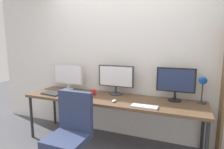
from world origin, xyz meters
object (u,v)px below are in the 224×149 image
object	(u,v)px
monitor_center	(116,78)
keyboard_right	(144,107)
laptop_closed	(53,93)
office_chair	(70,143)
monitor_left	(68,76)
coffee_mug	(93,92)
computer_mouse	(114,101)
keyboard_left	(70,97)
monitor_right	(176,82)
desk_lamp	(203,84)
desk	(111,101)

from	to	relation	value
monitor_center	keyboard_right	xyz separation A→B (m)	(0.56, -0.44, -0.26)
laptop_closed	office_chair	bearing A→B (deg)	-33.50
monitor_left	monitor_center	distance (m)	0.90
coffee_mug	keyboard_right	bearing A→B (deg)	-17.05
office_chair	computer_mouse	size ratio (longest dim) A/B	10.31
monitor_left	keyboard_left	size ratio (longest dim) A/B	1.75
monitor_center	coffee_mug	size ratio (longest dim) A/B	5.52
monitor_right	desk_lamp	world-z (taller)	monitor_right
monitor_right	desk_lamp	distance (m)	0.35
office_chair	keyboard_right	world-z (taller)	office_chair
desk	monitor_right	bearing A→B (deg)	13.27
keyboard_right	laptop_closed	xyz separation A→B (m)	(-1.52, 0.09, 0.00)
computer_mouse	laptop_closed	size ratio (longest dim) A/B	0.30
monitor_right	keyboard_left	xyz separation A→B (m)	(-1.46, -0.44, -0.26)
monitor_center	coffee_mug	xyz separation A→B (m)	(-0.32, -0.17, -0.23)
monitor_left	computer_mouse	world-z (taller)	monitor_left
keyboard_left	coffee_mug	world-z (taller)	coffee_mug
monitor_center	coffee_mug	distance (m)	0.43
monitor_center	keyboard_right	distance (m)	0.76
monitor_center	keyboard_left	distance (m)	0.76
desk_lamp	coffee_mug	distance (m)	1.59
desk	keyboard_left	distance (m)	0.61
desk	computer_mouse	distance (m)	0.21
desk	monitor_center	bearing A→B (deg)	90.00
desk	monitor_right	distance (m)	0.98
desk	keyboard_left	bearing A→B (deg)	-157.67
monitor_center	monitor_right	distance (m)	0.90
desk	keyboard_left	world-z (taller)	keyboard_left
monitor_left	monitor_center	xyz separation A→B (m)	(0.90, -0.00, 0.03)
monitor_left	computer_mouse	distance (m)	1.11
office_chair	monitor_center	size ratio (longest dim) A/B	1.69
monitor_right	monitor_left	bearing A→B (deg)	180.00
monitor_right	office_chair	bearing A→B (deg)	-136.31
office_chair	computer_mouse	world-z (taller)	office_chair
desk_lamp	laptop_closed	xyz separation A→B (m)	(-2.20, -0.34, -0.26)
monitor_left	desk_lamp	bearing A→B (deg)	-0.39
computer_mouse	keyboard_right	bearing A→B (deg)	-8.70
laptop_closed	computer_mouse	bearing A→B (deg)	6.26
computer_mouse	desk	bearing A→B (deg)	126.14
computer_mouse	coffee_mug	world-z (taller)	coffee_mug
computer_mouse	monitor_right	bearing A→B (deg)	25.62
monitor_right	keyboard_right	bearing A→B (deg)	-127.55
office_chair	monitor_left	distance (m)	1.39
desk	computer_mouse	size ratio (longest dim) A/B	28.05
desk	coffee_mug	distance (m)	0.34
desk	monitor_left	bearing A→B (deg)	166.72
desk_lamp	keyboard_left	bearing A→B (deg)	-166.68
office_chair	keyboard_left	bearing A→B (deg)	123.12
keyboard_left	monitor_left	bearing A→B (deg)	127.55
monitor_left	laptop_closed	world-z (taller)	monitor_left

